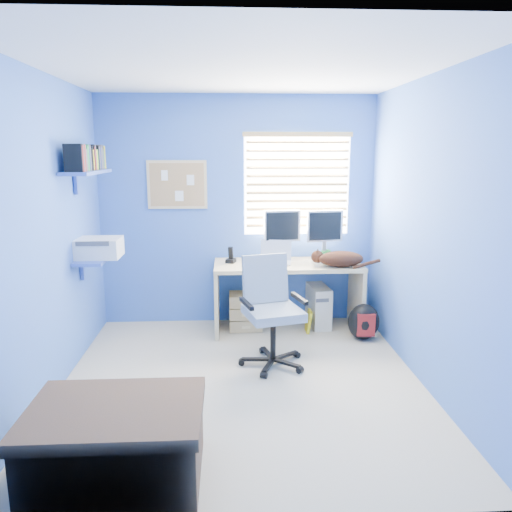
{
  "coord_description": "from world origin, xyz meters",
  "views": [
    {
      "loc": [
        -0.1,
        -3.87,
        1.91
      ],
      "look_at": [
        0.15,
        0.65,
        0.95
      ],
      "focal_mm": 35.0,
      "sensor_mm": 36.0,
      "label": 1
    }
  ],
  "objects": [
    {
      "name": "monitor_left",
      "position": [
        0.48,
        1.46,
        1.01
      ],
      "size": [
        0.41,
        0.19,
        0.54
      ],
      "primitive_type": "cube",
      "rotation": [
        0.0,
        0.0,
        0.17
      ],
      "color": "silver",
      "rests_on": "desk"
    },
    {
      "name": "wall_right",
      "position": [
        1.5,
        0.0,
        1.25
      ],
      "size": [
        0.01,
        3.2,
        2.5
      ],
      "primitive_type": "cube",
      "color": "#3B70CF",
      "rests_on": "ground"
    },
    {
      "name": "wall_left",
      "position": [
        -1.5,
        0.0,
        1.25
      ],
      "size": [
        0.01,
        3.2,
        2.5
      ],
      "primitive_type": "cube",
      "color": "#3B70CF",
      "rests_on": "ground"
    },
    {
      "name": "cat",
      "position": [
        1.05,
        1.06,
        0.82
      ],
      "size": [
        0.51,
        0.35,
        0.16
      ],
      "primitive_type": "ellipsoid",
      "rotation": [
        0.0,
        0.0,
        -0.27
      ],
      "color": "black",
      "rests_on": "desk"
    },
    {
      "name": "ceiling",
      "position": [
        0.0,
        0.0,
        2.5
      ],
      "size": [
        3.0,
        3.2,
        0.0
      ],
      "primitive_type": "cube",
      "color": "white",
      "rests_on": "wall_back"
    },
    {
      "name": "laptop",
      "position": [
        0.39,
        1.25,
        0.85
      ],
      "size": [
        0.36,
        0.3,
        0.22
      ],
      "primitive_type": "cube",
      "rotation": [
        0.0,
        0.0,
        -0.14
      ],
      "color": "silver",
      "rests_on": "desk"
    },
    {
      "name": "wall_shelves",
      "position": [
        -1.35,
        0.75,
        1.43
      ],
      "size": [
        0.42,
        0.9,
        1.05
      ],
      "color": "#3955B2",
      "rests_on": "ground"
    },
    {
      "name": "window_blinds",
      "position": [
        0.65,
        1.57,
        1.55
      ],
      "size": [
        1.15,
        0.05,
        1.1
      ],
      "color": "white",
      "rests_on": "ground"
    },
    {
      "name": "wall_front",
      "position": [
        0.0,
        -1.6,
        1.25
      ],
      "size": [
        3.0,
        0.01,
        2.5
      ],
      "primitive_type": "cube",
      "color": "#3B70CF",
      "rests_on": "ground"
    },
    {
      "name": "yellow_book",
      "position": [
        0.74,
        1.17,
        0.12
      ],
      "size": [
        0.03,
        0.17,
        0.24
      ],
      "primitive_type": "cube",
      "color": "yellow",
      "rests_on": "floor"
    },
    {
      "name": "phone",
      "position": [
        -0.08,
        1.32,
        0.82
      ],
      "size": [
        0.12,
        0.13,
        0.17
      ],
      "primitive_type": "cube",
      "rotation": [
        0.0,
        0.0,
        -0.32
      ],
      "color": "black",
      "rests_on": "desk"
    },
    {
      "name": "bed_corner",
      "position": [
        -0.77,
        -1.21,
        0.23
      ],
      "size": [
        0.97,
        0.69,
        0.46
      ],
      "primitive_type": "cube",
      "color": "brown",
      "rests_on": "floor"
    },
    {
      "name": "cd_spindle",
      "position": [
        1.19,
        1.36,
        0.78
      ],
      "size": [
        0.13,
        0.13,
        0.07
      ],
      "primitive_type": "cylinder",
      "color": "silver",
      "rests_on": "desk"
    },
    {
      "name": "backpack",
      "position": [
        1.27,
        0.92,
        0.19
      ],
      "size": [
        0.34,
        0.27,
        0.38
      ],
      "primitive_type": "ellipsoid",
      "rotation": [
        0.0,
        0.0,
        -0.06
      ],
      "color": "black",
      "rests_on": "floor"
    },
    {
      "name": "tower_pc",
      "position": [
        0.88,
        1.37,
        0.23
      ],
      "size": [
        0.23,
        0.46,
        0.45
      ],
      "primitive_type": "cube",
      "rotation": [
        0.0,
        0.0,
        0.09
      ],
      "color": "beige",
      "rests_on": "floor"
    },
    {
      "name": "corkboard",
      "position": [
        -0.65,
        1.58,
        1.55
      ],
      "size": [
        0.64,
        0.02,
        0.52
      ],
      "color": "tan",
      "rests_on": "ground"
    },
    {
      "name": "desk",
      "position": [
        0.52,
        1.26,
        0.37
      ],
      "size": [
        1.55,
        0.65,
        0.74
      ],
      "primitive_type": "cube",
      "color": "tan",
      "rests_on": "floor"
    },
    {
      "name": "office_chair",
      "position": [
        0.27,
        0.39,
        0.37
      ],
      "size": [
        0.7,
        0.7,
        0.98
      ],
      "color": "black",
      "rests_on": "floor"
    },
    {
      "name": "drawer_boxes",
      "position": [
        0.07,
        1.3,
        0.2
      ],
      "size": [
        0.35,
        0.28,
        0.41
      ],
      "primitive_type": "cube",
      "color": "tan",
      "rests_on": "floor"
    },
    {
      "name": "floor",
      "position": [
        0.0,
        0.0,
        0.0
      ],
      "size": [
        3.0,
        3.2,
        0.0
      ],
      "primitive_type": "cube",
      "color": "#BBAE8F",
      "rests_on": "ground"
    },
    {
      "name": "wall_back",
      "position": [
        0.0,
        1.6,
        1.25
      ],
      "size": [
        3.0,
        0.01,
        2.5
      ],
      "primitive_type": "cube",
      "color": "#3B70CF",
      "rests_on": "ground"
    },
    {
      "name": "mug",
      "position": [
        0.97,
        1.43,
        0.79
      ],
      "size": [
        0.1,
        0.09,
        0.1
      ],
      "primitive_type": "imported",
      "color": "#1B883B",
      "rests_on": "desk"
    },
    {
      "name": "monitor_right",
      "position": [
        0.94,
        1.43,
        1.01
      ],
      "size": [
        0.41,
        0.19,
        0.54
      ],
      "primitive_type": "cube",
      "rotation": [
        0.0,
        0.0,
        0.18
      ],
      "color": "silver",
      "rests_on": "desk"
    }
  ]
}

